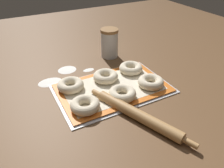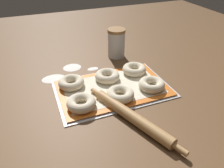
% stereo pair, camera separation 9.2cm
% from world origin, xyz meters
% --- Properties ---
extents(ground_plane, '(2.80, 2.80, 0.00)m').
position_xyz_m(ground_plane, '(0.00, 0.00, 0.00)').
color(ground_plane, brown).
extents(baking_tray, '(0.51, 0.33, 0.01)m').
position_xyz_m(baking_tray, '(-0.00, 0.01, 0.00)').
color(baking_tray, silver).
rests_on(baking_tray, ground_plane).
extents(baking_mat, '(0.48, 0.30, 0.00)m').
position_xyz_m(baking_mat, '(-0.00, 0.01, 0.01)').
color(baking_mat, orange).
rests_on(baking_mat, baking_tray).
extents(bagel_front_left, '(0.12, 0.12, 0.04)m').
position_xyz_m(bagel_front_left, '(-0.17, -0.07, 0.03)').
color(bagel_front_left, beige).
rests_on(bagel_front_left, baking_mat).
extents(bagel_front_center, '(0.12, 0.12, 0.04)m').
position_xyz_m(bagel_front_center, '(0.00, -0.07, 0.03)').
color(bagel_front_center, beige).
rests_on(bagel_front_center, baking_mat).
extents(bagel_front_right, '(0.12, 0.12, 0.04)m').
position_xyz_m(bagel_front_right, '(0.16, -0.05, 0.03)').
color(bagel_front_right, beige).
rests_on(bagel_front_right, baking_mat).
extents(bagel_back_left, '(0.12, 0.12, 0.04)m').
position_xyz_m(bagel_back_left, '(-0.17, 0.09, 0.03)').
color(bagel_back_left, beige).
rests_on(bagel_back_left, baking_mat).
extents(bagel_back_center, '(0.12, 0.12, 0.04)m').
position_xyz_m(bagel_back_center, '(-0.00, 0.09, 0.03)').
color(bagel_back_center, beige).
rests_on(bagel_back_center, baking_mat).
extents(bagel_back_right, '(0.12, 0.12, 0.04)m').
position_xyz_m(bagel_back_right, '(0.15, 0.10, 0.03)').
color(bagel_back_right, beige).
rests_on(bagel_back_right, baking_mat).
extents(flour_canister, '(0.10, 0.10, 0.16)m').
position_xyz_m(flour_canister, '(0.14, 0.32, 0.08)').
color(flour_canister, silver).
rests_on(flour_canister, ground_plane).
extents(rolling_pin, '(0.19, 0.44, 0.04)m').
position_xyz_m(rolling_pin, '(-0.01, -0.20, 0.02)').
color(rolling_pin, '#AD7F4C').
rests_on(rolling_pin, ground_plane).
extents(flour_patch_near, '(0.10, 0.09, 0.00)m').
position_xyz_m(flour_patch_near, '(-0.13, 0.28, 0.00)').
color(flour_patch_near, white).
rests_on(flour_patch_near, ground_plane).
extents(flour_patch_far, '(0.11, 0.08, 0.00)m').
position_xyz_m(flour_patch_far, '(-0.24, 0.21, 0.00)').
color(flour_patch_far, white).
rests_on(flour_patch_far, ground_plane).
extents(flour_patch_side, '(0.06, 0.03, 0.00)m').
position_xyz_m(flour_patch_side, '(-0.03, 0.23, 0.00)').
color(flour_patch_side, white).
rests_on(flour_patch_side, ground_plane).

